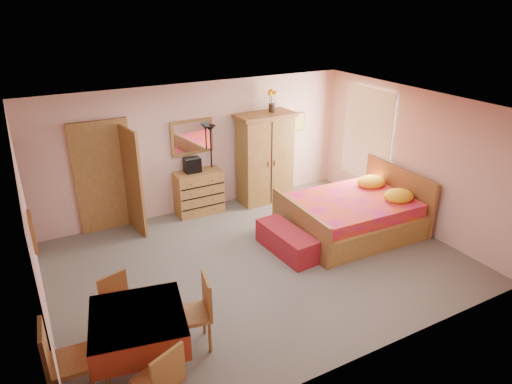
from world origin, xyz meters
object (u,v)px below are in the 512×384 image
dining_table (140,342)px  chair_west (70,361)px  wall_mirror (192,137)px  stereo (192,165)px  chest_of_drawers (199,192)px  sunflower_vase (272,101)px  floor_lamp (212,168)px  wardrobe (265,158)px  bed (351,205)px  chair_south (158,379)px  chair_east (192,314)px  bench (287,241)px  chair_north (122,309)px

dining_table → chair_west: bearing=-174.4°
wall_mirror → stereo: bearing=-121.3°
chest_of_drawers → stereo: bearing=157.6°
stereo → sunflower_vase: (1.75, -0.09, 1.11)m
floor_lamp → dining_table: 4.57m
wardrobe → chest_of_drawers: bearing=174.4°
bed → dining_table: 4.64m
stereo → sunflower_vase: bearing=-2.9°
sunflower_vase → dining_table: bearing=-137.1°
sunflower_vase → chair_south: bearing=-131.9°
wall_mirror → chair_east: (-1.54, -3.80, -1.06)m
wardrobe → bench: wardrobe is taller
wardrobe → chair_south: (-3.70, -4.26, -0.50)m
wardrobe → chair_west: 5.76m
floor_lamp → chest_of_drawers: bearing=-163.4°
wardrobe → sunflower_vase: bearing=16.6°
sunflower_vase → dining_table: (-3.87, -3.60, -1.76)m
stereo → bench: 2.52m
wall_mirror → dining_table: wall_mirror is taller
stereo → floor_lamp: size_ratio=0.18×
bed → chair_south: size_ratio=2.57×
chair_south → chair_north: size_ratio=1.05×
sunflower_vase → chair_east: size_ratio=0.47×
dining_table → bench: bearing=26.3°
wardrobe → bench: bearing=-111.2°
stereo → chair_north: size_ratio=0.36×
chair_west → chair_east: size_ratio=1.04×
wall_mirror → sunflower_vase: sunflower_vase is taller
chest_of_drawers → sunflower_vase: 2.38m
chair_north → chair_east: size_ratio=0.89×
stereo → bench: (0.81, -2.24, -0.82)m
wall_mirror → chair_north: size_ratio=1.02×
wardrobe → chair_west: wardrobe is taller
chair_east → dining_table: bearing=106.5°
stereo → chair_west: bearing=-127.6°
bed → chair_west: size_ratio=2.32×
dining_table → chair_south: (-0.01, -0.72, 0.07)m
dining_table → stereo: bearing=60.1°
chest_of_drawers → chair_south: chair_south is taller
wall_mirror → chair_west: wall_mirror is taller
chest_of_drawers → sunflower_vase: bearing=-1.7°
chest_of_drawers → dining_table: (-2.21, -3.65, -0.06)m
chest_of_drawers → chair_east: chair_east is taller
stereo → chair_south: size_ratio=0.34×
wardrobe → chair_east: bearing=-132.3°
stereo → wardrobe: (1.57, -0.15, -0.08)m
chest_of_drawers → chair_south: (-2.22, -4.37, 0.01)m
chest_of_drawers → bench: size_ratio=0.74×
dining_table → chair_north: 0.64m
floor_lamp → bed: 2.90m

